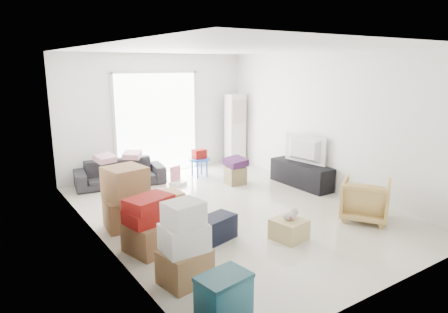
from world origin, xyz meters
name	(u,v)px	position (x,y,z in m)	size (l,w,h in m)	color
room_shell	(232,133)	(0.00, 0.00, 1.35)	(4.98, 6.48, 3.18)	beige
sliding_door	(157,119)	(0.00, 2.98, 1.24)	(2.10, 0.04, 2.33)	white
ac_tower	(235,130)	(1.95, 2.65, 0.88)	(0.45, 0.30, 1.75)	silver
tv_console	(301,174)	(2.00, 0.37, 0.24)	(0.43, 1.44, 0.48)	black
television	(302,160)	(2.00, 0.37, 0.55)	(0.99, 0.57, 0.13)	black
sofa	(120,169)	(-1.09, 2.50, 0.35)	(1.79, 0.52, 0.70)	#26262B
pillow_left	(105,151)	(-1.39, 2.50, 0.76)	(0.36, 0.29, 0.11)	#BA8792
pillow_right	(132,148)	(-0.81, 2.50, 0.76)	(0.35, 0.28, 0.12)	#BA8792
armchair	(366,198)	(1.54, -1.55, 0.37)	(0.71, 0.67, 0.73)	tan
storage_bins	(224,303)	(-1.90, -2.57, 0.28)	(0.53, 0.41, 0.56)	#195160
box_stack_a	(185,247)	(-1.80, -1.62, 0.44)	(0.60, 0.53, 0.98)	olive
box_stack_b	(150,226)	(-1.80, -0.65, 0.36)	(0.69, 0.69, 0.76)	olive
box_stack_c	(126,198)	(-1.77, 0.30, 0.47)	(0.68, 0.63, 0.96)	olive
loose_box	(167,203)	(-1.00, 0.47, 0.18)	(0.44, 0.44, 0.37)	olive
duffel_bag	(217,228)	(-0.87, -0.85, 0.18)	(0.55, 0.33, 0.35)	black
ottoman	(235,175)	(0.95, 1.24, 0.18)	(0.37, 0.37, 0.37)	olive
blanket	(235,164)	(0.95, 1.24, 0.44)	(0.40, 0.40, 0.14)	#492050
kids_table	(199,157)	(0.62, 2.16, 0.44)	(0.48, 0.48, 0.62)	blue
toy_walker	(177,180)	(-0.11, 1.86, 0.11)	(0.36, 0.34, 0.39)	silver
wood_crate	(289,229)	(0.01, -1.41, 0.15)	(0.44, 0.44, 0.29)	tan
plush_bunny	(291,215)	(0.04, -1.40, 0.36)	(0.29, 0.17, 0.15)	#B2ADA8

